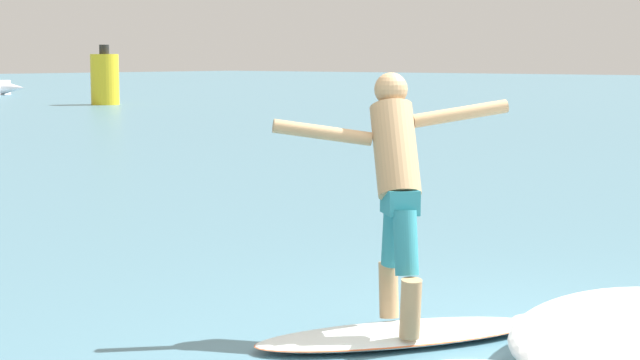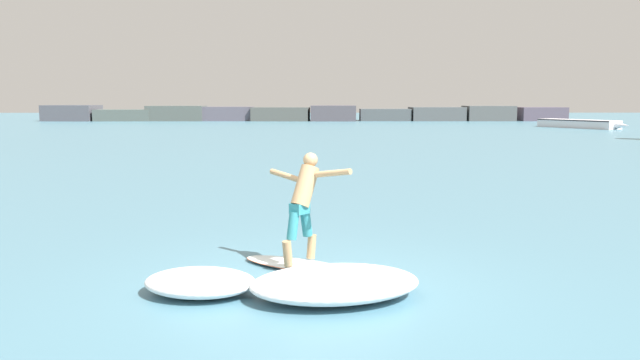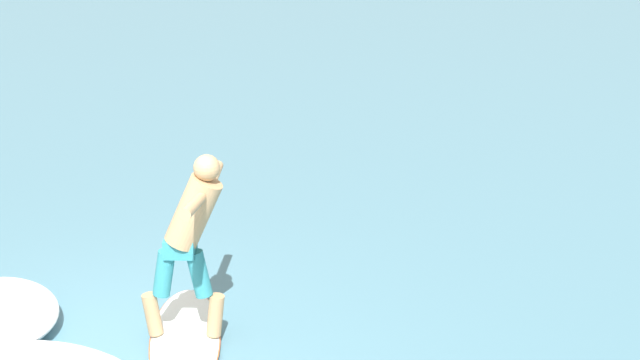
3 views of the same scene
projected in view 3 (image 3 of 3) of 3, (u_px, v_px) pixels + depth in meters
name	position (u px, v px, depth m)	size (l,w,h in m)	color
surfboard	(185.00, 341.00, 7.74)	(2.04, 1.53, 0.22)	white
surfer	(191.00, 232.00, 7.44)	(1.27, 1.09, 1.64)	tan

